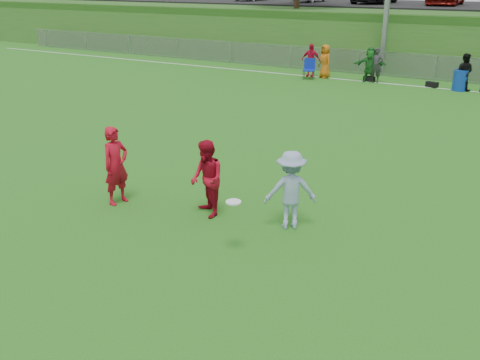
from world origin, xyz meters
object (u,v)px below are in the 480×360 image
Objects in this scene: player_red_center at (207,179)px; frisbee at (233,202)px; player_red_left at (116,166)px; player_blue at (291,190)px; recycling_bin at (460,80)px.

frisbee is at bearing -3.68° from player_red_center.
player_red_left is 4.09m from player_blue.
player_red_center is 1.02× the size of player_blue.
player_blue is (1.83, 0.35, -0.01)m from player_red_center.
player_blue is 17.02m from recycling_bin.
player_red_left reaches higher than frisbee.
player_red_center is at bearing 138.80° from frisbee.
recycling_bin is at bearing 118.94° from player_red_center.
recycling_bin is at bearing -125.40° from player_blue.
player_red_center is (2.18, 0.44, -0.06)m from player_red_left.
player_red_left is 1.07× the size of player_red_center.
frisbee is 0.31× the size of recycling_bin.
player_red_center is 5.81× the size of frisbee.
player_blue is 5.71× the size of frisbee.
player_red_center is at bearing -69.58° from player_red_left.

